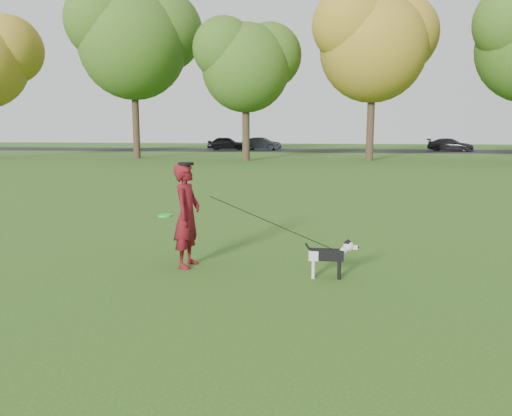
# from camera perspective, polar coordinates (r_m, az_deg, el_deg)

# --- Properties ---
(ground) EXTENTS (120.00, 120.00, 0.00)m
(ground) POSITION_cam_1_polar(r_m,az_deg,el_deg) (7.28, -0.16, -8.15)
(ground) COLOR #285116
(ground) RESTS_ON ground
(road) EXTENTS (120.00, 7.00, 0.02)m
(road) POSITION_cam_1_polar(r_m,az_deg,el_deg) (46.94, 6.42, 6.55)
(road) COLOR black
(road) RESTS_ON ground
(man) EXTENTS (0.45, 0.63, 1.63)m
(man) POSITION_cam_1_polar(r_m,az_deg,el_deg) (7.83, -7.89, -0.84)
(man) COLOR #5A0C11
(man) RESTS_ON ground
(dog) EXTENTS (0.78, 0.16, 0.59)m
(dog) POSITION_cam_1_polar(r_m,az_deg,el_deg) (7.32, 8.53, -5.21)
(dog) COLOR black
(dog) RESTS_ON ground
(car_left) EXTENTS (3.78, 1.76, 1.25)m
(car_left) POSITION_cam_1_polar(r_m,az_deg,el_deg) (47.76, -3.35, 7.40)
(car_left) COLOR black
(car_left) RESTS_ON road
(car_mid) EXTENTS (3.76, 1.83, 1.19)m
(car_mid) POSITION_cam_1_polar(r_m,az_deg,el_deg) (47.24, 0.66, 7.35)
(car_mid) COLOR black
(car_mid) RESTS_ON road
(car_right) EXTENTS (4.26, 2.73, 1.15)m
(car_right) POSITION_cam_1_polar(r_m,az_deg,el_deg) (48.27, 21.32, 6.74)
(car_right) COLOR black
(car_right) RESTS_ON road
(man_held_items) EXTENTS (2.78, 0.46, 1.24)m
(man_held_items) POSITION_cam_1_polar(r_m,az_deg,el_deg) (7.40, 1.79, -1.72)
(man_held_items) COLOR #1BDB38
(man_held_items) RESTS_ON ground
(tree_row) EXTENTS (51.74, 8.86, 12.01)m
(tree_row) POSITION_cam_1_polar(r_m,az_deg,el_deg) (33.44, 3.56, 18.23)
(tree_row) COLOR #38281C
(tree_row) RESTS_ON ground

